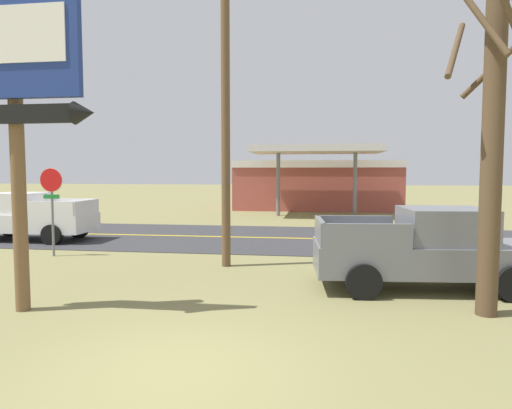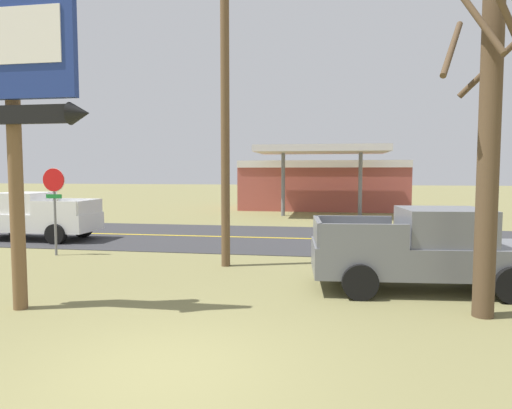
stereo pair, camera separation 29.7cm
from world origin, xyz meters
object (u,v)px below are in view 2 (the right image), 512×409
Objects in this scene: pickup_grey_parked_on_lawn at (426,250)px; motel_sign at (11,87)px; bare_tree at (490,115)px; utility_pole at (225,89)px; gas_station at (323,183)px; pickup_white_on_road at (32,217)px; stop_sign at (54,196)px.

motel_sign is at bearing -160.16° from pickup_grey_parked_on_lawn.
bare_tree reaches higher than motel_sign.
motel_sign is 0.65× the size of utility_pole.
motel_sign is at bearing -172.92° from bare_tree.
gas_station is 21.00m from pickup_white_on_road.
bare_tree is at bearing -32.33° from utility_pole.
utility_pole is at bearing -96.67° from gas_station.
motel_sign is at bearing -62.97° from stop_sign.
stop_sign is at bearing 173.02° from utility_pole.
bare_tree is (6.04, -3.83, -1.34)m from utility_pole.
utility_pole is 7.28m from bare_tree.
stop_sign is at bearing 159.33° from bare_tree.
bare_tree is at bearing -26.78° from pickup_white_on_road.
stop_sign is at bearing -112.58° from gas_station.
bare_tree reaches higher than pickup_grey_parked_on_lawn.
stop_sign is at bearing 117.03° from motel_sign.
pickup_grey_parked_on_lawn is at bearing 110.41° from bare_tree.
motel_sign is 9.28m from bare_tree.
gas_station is at bearing 56.43° from pickup_white_on_road.
pickup_grey_parked_on_lawn and pickup_white_on_road have the same top height.
gas_station is 23.40m from pickup_grey_parked_on_lawn.
utility_pole is at bearing 160.30° from pickup_grey_parked_on_lawn.
stop_sign reaches higher than pickup_grey_parked_on_lawn.
utility_pole is 10.76m from pickup_white_on_road.
pickup_white_on_road is (-15.15, 7.65, -2.93)m from bare_tree.
stop_sign is 13.07m from bare_tree.
motel_sign reaches higher than stop_sign.
bare_tree is at bearing 7.08° from motel_sign.
pickup_grey_parked_on_lawn is (11.39, -2.65, -1.06)m from stop_sign.
gas_station is 2.31× the size of pickup_white_on_road.
pickup_white_on_road is (-5.96, 8.79, -3.52)m from motel_sign.
motel_sign reaches higher than gas_station.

